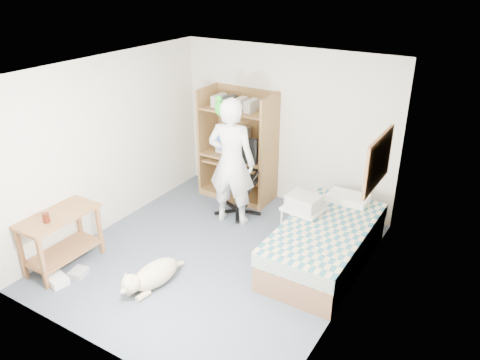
{
  "coord_description": "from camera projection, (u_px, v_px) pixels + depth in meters",
  "views": [
    {
      "loc": [
        3.05,
        -4.35,
        3.59
      ],
      "look_at": [
        0.19,
        0.31,
        1.05
      ],
      "focal_mm": 35.0,
      "sensor_mm": 36.0,
      "label": 1
    }
  ],
  "objects": [
    {
      "name": "floor",
      "position": [
        216.0,
        255.0,
        6.32
      ],
      "size": [
        4.0,
        4.0,
        0.0
      ],
      "primitive_type": "plane",
      "color": "#4A5664",
      "rests_on": "ground"
    },
    {
      "name": "wall_back",
      "position": [
        286.0,
        127.0,
        7.34
      ],
      "size": [
        3.6,
        0.02,
        2.5
      ],
      "primitive_type": "cube",
      "color": "silver",
      "rests_on": "floor"
    },
    {
      "name": "wall_right",
      "position": [
        354.0,
        207.0,
        4.94
      ],
      "size": [
        0.02,
        4.0,
        2.5
      ],
      "primitive_type": "cube",
      "color": "silver",
      "rests_on": "floor"
    },
    {
      "name": "wall_left",
      "position": [
        109.0,
        144.0,
        6.65
      ],
      "size": [
        0.02,
        4.0,
        2.5
      ],
      "primitive_type": "cube",
      "color": "silver",
      "rests_on": "floor"
    },
    {
      "name": "ceiling",
      "position": [
        211.0,
        70.0,
        5.27
      ],
      "size": [
        3.6,
        4.0,
        0.02
      ],
      "primitive_type": "cube",
      "color": "white",
      "rests_on": "wall_back"
    },
    {
      "name": "computer_hutch",
      "position": [
        239.0,
        150.0,
        7.65
      ],
      "size": [
        1.2,
        0.63,
        1.8
      ],
      "color": "brown",
      "rests_on": "floor"
    },
    {
      "name": "bed",
      "position": [
        325.0,
        244.0,
        6.06
      ],
      "size": [
        1.02,
        2.02,
        0.66
      ],
      "color": "brown",
      "rests_on": "floor"
    },
    {
      "name": "side_desk",
      "position": [
        61.0,
        232.0,
        5.92
      ],
      "size": [
        0.5,
        1.0,
        0.75
      ],
      "color": "brown",
      "rests_on": "floor"
    },
    {
      "name": "corkboard",
      "position": [
        378.0,
        161.0,
        5.57
      ],
      "size": [
        0.04,
        0.94,
        0.66
      ],
      "color": "#A27348",
      "rests_on": "wall_right"
    },
    {
      "name": "office_chair",
      "position": [
        239.0,
        187.0,
        7.29
      ],
      "size": [
        0.65,
        0.65,
        1.16
      ],
      "rotation": [
        0.0,
        0.0,
        0.21
      ],
      "color": "black",
      "rests_on": "floor"
    },
    {
      "name": "person",
      "position": [
        232.0,
        162.0,
        6.79
      ],
      "size": [
        0.78,
        0.6,
        1.93
      ],
      "primitive_type": "imported",
      "rotation": [
        0.0,
        0.0,
        3.35
      ],
      "color": "white",
      "rests_on": "floor"
    },
    {
      "name": "parrot",
      "position": [
        220.0,
        107.0,
        6.56
      ],
      "size": [
        0.14,
        0.25,
        0.39
      ],
      "rotation": [
        0.0,
        0.0,
        0.21
      ],
      "color": "#169918",
      "rests_on": "person"
    },
    {
      "name": "dog",
      "position": [
        152.0,
        275.0,
        5.65
      ],
      "size": [
        0.4,
        0.99,
        0.37
      ],
      "rotation": [
        0.0,
        0.0,
        -0.13
      ],
      "color": "tan",
      "rests_on": "floor"
    },
    {
      "name": "printer_cart",
      "position": [
        302.0,
        221.0,
        6.36
      ],
      "size": [
        0.55,
        0.47,
        0.61
      ],
      "rotation": [
        0.0,
        0.0,
        -0.12
      ],
      "color": "silver",
      "rests_on": "floor"
    },
    {
      "name": "printer",
      "position": [
        304.0,
        202.0,
        6.23
      ],
      "size": [
        0.45,
        0.37,
        0.18
      ],
      "primitive_type": "cube",
      "rotation": [
        0.0,
        0.0,
        -0.12
      ],
      "color": "#AEADA9",
      "rests_on": "printer_cart"
    },
    {
      "name": "crt_monitor",
      "position": [
        233.0,
        140.0,
        7.65
      ],
      "size": [
        0.43,
        0.46,
        0.4
      ],
      "rotation": [
        0.0,
        0.0,
        -0.03
      ],
      "color": "beige",
      "rests_on": "computer_hutch"
    },
    {
      "name": "keyboard",
      "position": [
        234.0,
        161.0,
        7.59
      ],
      "size": [
        0.46,
        0.21,
        0.03
      ],
      "primitive_type": "cube",
      "rotation": [
        0.0,
        0.0,
        0.11
      ],
      "color": "beige",
      "rests_on": "computer_hutch"
    },
    {
      "name": "pencil_cup",
      "position": [
        253.0,
        155.0,
        7.44
      ],
      "size": [
        0.08,
        0.08,
        0.12
      ],
      "primitive_type": "cylinder",
      "color": "gold",
      "rests_on": "computer_hutch"
    },
    {
      "name": "drink_glass",
      "position": [
        46.0,
        218.0,
        5.62
      ],
      "size": [
        0.08,
        0.08,
        0.12
      ],
      "primitive_type": "cylinder",
      "color": "#42150A",
      "rests_on": "side_desk"
    },
    {
      "name": "floor_box_a",
      "position": [
        57.0,
        280.0,
        5.74
      ],
      "size": [
        0.29,
        0.25,
        0.1
      ],
      "primitive_type": "cube",
      "rotation": [
        0.0,
        0.0,
        -0.21
      ],
      "color": "white",
      "rests_on": "floor"
    },
    {
      "name": "floor_box_b",
      "position": [
        79.0,
        273.0,
        5.9
      ],
      "size": [
        0.23,
        0.26,
        0.08
      ],
      "primitive_type": "cube",
      "rotation": [
        0.0,
        0.0,
        0.23
      ],
      "color": "#A7A7A3",
      "rests_on": "floor"
    }
  ]
}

